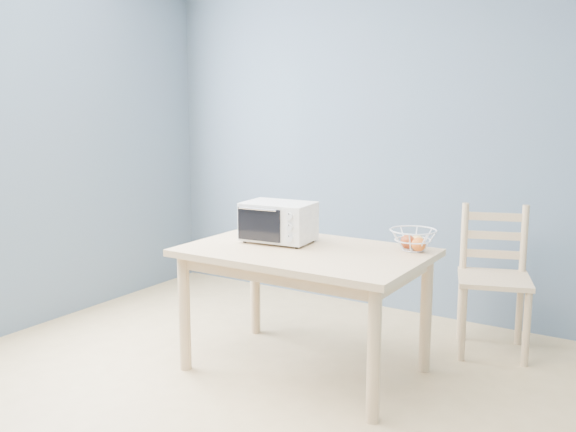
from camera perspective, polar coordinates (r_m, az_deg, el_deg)
The scene contains 5 objects.
room at distance 3.02m, azimuth -7.81°, elevation 4.25°, with size 4.01×4.51×2.61m.
dining_table at distance 3.79m, azimuth 1.51°, elevation -4.47°, with size 1.40×0.90×0.75m.
toaster_oven at distance 3.94m, azimuth -1.08°, elevation -0.45°, with size 0.45×0.35×0.25m.
fruit_basket at distance 3.79m, azimuth 11.12°, elevation -2.09°, with size 0.32×0.32×0.12m.
dining_chair at distance 4.36m, azimuth 17.79°, elevation -5.50°, with size 0.56×0.56×0.94m.
Camera 1 is at (1.93, -2.30, 1.60)m, focal length 40.00 mm.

